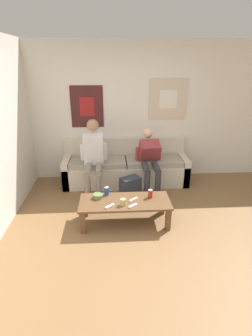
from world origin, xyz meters
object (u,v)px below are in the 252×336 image
(couch, at_px, (126,168))
(person_seated_teen, at_px, (150,159))
(pillar_candle, at_px, (123,202))
(game_controller_far_center, at_px, (110,206))
(drink_can_blue, at_px, (107,191))
(game_controller_near_left, at_px, (134,200))
(person_seated_adult, at_px, (94,155))
(backpack, at_px, (131,190))
(coffee_table, at_px, (125,204))
(game_controller_near_right, at_px, (133,206))
(drink_can_red, at_px, (150,194))
(ceramic_bowl, at_px, (98,196))

(couch, relative_size, person_seated_teen, 2.17)
(pillar_candle, relative_size, game_controller_far_center, 0.83)
(pillar_candle, distance_m, game_controller_far_center, 0.19)
(drink_can_blue, height_order, game_controller_near_left, drink_can_blue)
(person_seated_adult, distance_m, backpack, 0.87)
(couch, height_order, person_seated_adult, person_seated_adult)
(coffee_table, relative_size, pillar_candle, 11.87)
(pillar_candle, distance_m, drink_can_blue, 0.39)
(drink_can_blue, distance_m, game_controller_near_right, 0.51)
(pillar_candle, bearing_deg, drink_can_red, 25.63)
(ceramic_bowl, relative_size, drink_can_red, 1.17)
(backpack, bearing_deg, drink_can_blue, -131.74)
(person_seated_teen, distance_m, drink_can_red, 1.00)
(couch, relative_size, drink_can_red, 18.67)
(drink_can_blue, relative_size, game_controller_far_center, 0.96)
(person_seated_adult, bearing_deg, couch, 32.38)
(game_controller_near_left, bearing_deg, drink_can_blue, 153.28)
(couch, bearing_deg, drink_can_red, -78.03)
(game_controller_near_left, relative_size, game_controller_far_center, 1.01)
(person_seated_teen, distance_m, ceramic_bowl, 1.31)
(pillar_candle, relative_size, drink_can_red, 0.87)
(person_seated_teen, bearing_deg, ceramic_bowl, -133.07)
(drink_can_blue, height_order, game_controller_near_right, drink_can_blue)
(person_seated_adult, xyz_separation_m, ceramic_bowl, (0.10, -0.90, -0.30))
(backpack, bearing_deg, person_seated_teen, 48.86)
(ceramic_bowl, distance_m, drink_can_red, 0.75)
(person_seated_teen, distance_m, drink_can_blue, 1.15)
(game_controller_near_left, xyz_separation_m, game_controller_far_center, (-0.34, -0.16, 0.00))
(couch, distance_m, ceramic_bowl, 1.36)
(backpack, xyz_separation_m, game_controller_near_right, (-0.03, -0.80, 0.16))
(backpack, distance_m, drink_can_blue, 0.62)
(couch, relative_size, person_seated_adult, 1.82)
(couch, xyz_separation_m, ceramic_bowl, (-0.48, -1.27, 0.10))
(game_controller_near_right, bearing_deg, game_controller_far_center, 178.82)
(person_seated_adult, relative_size, game_controller_far_center, 9.83)
(person_seated_teen, height_order, game_controller_far_center, person_seated_teen)
(couch, relative_size, game_controller_near_left, 17.66)
(person_seated_adult, xyz_separation_m, game_controller_near_right, (0.58, -1.18, -0.32))
(couch, bearing_deg, drink_can_blue, -106.59)
(backpack, relative_size, drink_can_red, 3.38)
(person_seated_adult, relative_size, drink_can_red, 10.24)
(couch, distance_m, backpack, 0.75)
(couch, height_order, person_seated_teen, person_seated_teen)
(couch, xyz_separation_m, game_controller_near_right, (0.01, -1.54, 0.08))
(drink_can_red, xyz_separation_m, game_controller_far_center, (-0.58, -0.23, -0.05))
(ceramic_bowl, bearing_deg, game_controller_near_right, -29.56)
(coffee_table, height_order, pillar_candle, pillar_candle)
(person_seated_adult, height_order, person_seated_teen, person_seated_adult)
(backpack, bearing_deg, game_controller_near_left, -90.82)
(couch, relative_size, coffee_table, 1.81)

